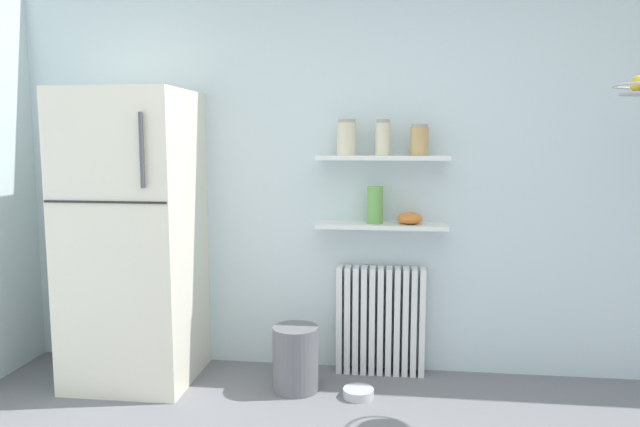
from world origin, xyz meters
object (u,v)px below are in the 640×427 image
at_px(radiator, 380,321).
at_px(storage_jar_0, 347,138).
at_px(refrigerator, 134,238).
at_px(pet_food_bowl, 358,393).
at_px(storage_jar_2, 419,140).
at_px(vase, 375,205).
at_px(trash_bin, 296,358).
at_px(shelf_bowl, 410,218).
at_px(storage_jar_1, 383,138).

relative_size(radiator, storage_jar_0, 3.12).
bearing_deg(refrigerator, pet_food_bowl, -5.05).
xyz_separation_m(refrigerator, storage_jar_2, (1.70, 0.23, 0.58)).
relative_size(refrigerator, vase, 7.75).
bearing_deg(trash_bin, refrigerator, 176.32).
distance_m(radiator, vase, 0.73).
distance_m(trash_bin, pet_food_bowl, 0.41).
height_order(shelf_bowl, trash_bin, shelf_bowl).
height_order(storage_jar_0, storage_jar_2, storage_jar_0).
height_order(storage_jar_1, shelf_bowl, storage_jar_1).
height_order(storage_jar_1, storage_jar_2, storage_jar_1).
bearing_deg(storage_jar_2, storage_jar_1, -180.00).
bearing_deg(radiator, storage_jar_0, -172.11).
xyz_separation_m(storage_jar_1, trash_bin, (-0.49, -0.29, -1.28)).
bearing_deg(shelf_bowl, storage_jar_0, 180.00).
distance_m(radiator, storage_jar_2, 1.14).
relative_size(storage_jar_0, shelf_bowl, 1.40).
distance_m(storage_jar_1, shelf_bowl, 0.51).
height_order(vase, trash_bin, vase).
bearing_deg(storage_jar_1, storage_jar_0, 180.00).
bearing_deg(pet_food_bowl, trash_bin, 171.27).
relative_size(radiator, shelf_bowl, 4.36).
bearing_deg(storage_jar_2, shelf_bowl, 180.00).
xyz_separation_m(vase, shelf_bowl, (0.21, 0.00, -0.08)).
xyz_separation_m(refrigerator, radiator, (1.48, 0.26, -0.54)).
xyz_separation_m(shelf_bowl, pet_food_bowl, (-0.29, -0.35, -0.97)).
xyz_separation_m(radiator, storage_jar_1, (-0.00, -0.03, 1.14)).
height_order(radiator, storage_jar_0, storage_jar_0).
bearing_deg(trash_bin, pet_food_bowl, -8.73).
relative_size(storage_jar_1, storage_jar_2, 1.15).
relative_size(storage_jar_0, trash_bin, 0.57).
bearing_deg(refrigerator, storage_jar_1, 8.69).
xyz_separation_m(refrigerator, shelf_bowl, (1.65, 0.23, 0.12)).
bearing_deg(pet_food_bowl, radiator, 72.57).
distance_m(radiator, trash_bin, 0.60).
xyz_separation_m(radiator, storage_jar_0, (-0.22, -0.03, 1.14)).
height_order(refrigerator, radiator, refrigerator).
bearing_deg(radiator, pet_food_bowl, -107.43).
relative_size(shelf_bowl, trash_bin, 0.41).
distance_m(storage_jar_0, shelf_bowl, 0.62).
distance_m(storage_jar_0, vase, 0.44).
bearing_deg(storage_jar_2, radiator, 172.11).
distance_m(vase, shelf_bowl, 0.22).
bearing_deg(shelf_bowl, trash_bin, -156.08).
relative_size(storage_jar_0, storage_jar_2, 1.16).
relative_size(storage_jar_0, pet_food_bowl, 1.23).
bearing_deg(storage_jar_2, storage_jar_0, 180.00).
bearing_deg(storage_jar_1, refrigerator, -171.31).
xyz_separation_m(storage_jar_1, vase, (-0.04, 0.00, -0.40)).
bearing_deg(radiator, storage_jar_2, -7.89).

